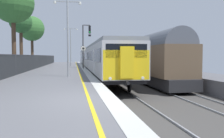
# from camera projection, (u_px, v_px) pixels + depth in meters

# --- Properties ---
(ground) EXTENTS (17.40, 110.00, 1.21)m
(ground) POSITION_uv_depth(u_px,v_px,m) (169.00, 113.00, 8.91)
(ground) COLOR slate
(commuter_train_at_platform) EXTENTS (2.83, 42.65, 3.81)m
(commuter_train_at_platform) POSITION_uv_depth(u_px,v_px,m) (94.00, 58.00, 34.30)
(commuter_train_at_platform) COLOR #B7B7BC
(commuter_train_at_platform) RESTS_ON ground
(freight_train_adjacent_track) EXTENTS (2.60, 42.77, 4.42)m
(freight_train_adjacent_track) POSITION_uv_depth(u_px,v_px,m) (120.00, 57.00, 35.98)
(freight_train_adjacent_track) COLOR #232326
(freight_train_adjacent_track) RESTS_ON ground
(signal_gantry) EXTENTS (1.10, 0.24, 5.54)m
(signal_gantry) POSITION_uv_depth(u_px,v_px,m) (85.00, 41.00, 30.66)
(signal_gantry) COLOR #47474C
(signal_gantry) RESTS_ON ground
(speed_limit_sign) EXTENTS (0.59, 0.08, 2.71)m
(speed_limit_sign) POSITION_uv_depth(u_px,v_px,m) (83.00, 54.00, 27.50)
(speed_limit_sign) COLOR #59595B
(speed_limit_sign) RESTS_ON ground
(platform_lamp_mid) EXTENTS (2.00, 0.20, 5.60)m
(platform_lamp_mid) POSITION_uv_depth(u_px,v_px,m) (68.00, 32.00, 17.52)
(platform_lamp_mid) COLOR #93999E
(platform_lamp_mid) RESTS_ON ground
(platform_lamp_far) EXTENTS (2.00, 0.20, 5.67)m
(platform_lamp_far) POSITION_uv_depth(u_px,v_px,m) (71.00, 44.00, 35.39)
(platform_lamp_far) COLOR #93999E
(platform_lamp_far) RESTS_ON ground
(background_tree_left) EXTENTS (2.81, 2.81, 7.24)m
(background_tree_left) POSITION_uv_depth(u_px,v_px,m) (21.00, 23.00, 30.11)
(background_tree_left) COLOR #473323
(background_tree_left) RESTS_ON ground
(background_tree_centre) EXTENTS (3.81, 3.81, 8.35)m
(background_tree_centre) POSITION_uv_depth(u_px,v_px,m) (13.00, 4.00, 21.81)
(background_tree_centre) COLOR #473323
(background_tree_centre) RESTS_ON ground
(background_tree_right) EXTENTS (4.12, 4.12, 8.18)m
(background_tree_right) POSITION_uv_depth(u_px,v_px,m) (32.00, 30.00, 39.99)
(background_tree_right) COLOR #473323
(background_tree_right) RESTS_ON ground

